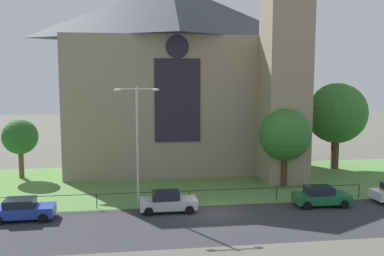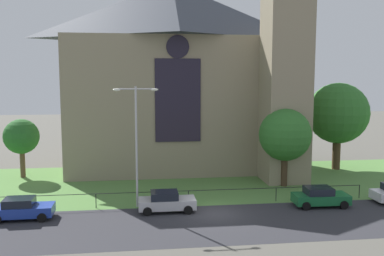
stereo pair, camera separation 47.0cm
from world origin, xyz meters
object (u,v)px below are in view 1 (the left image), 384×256
Objects in this scene: tree_right_far at (336,113)px; parked_car_green at (321,196)px; tree_right_near at (285,135)px; tree_left_far at (20,137)px; parked_car_silver at (168,202)px; streetlamp_near at (137,132)px; parked_car_blue at (23,209)px; church_building at (179,74)px.

tree_right_far reaches higher than parked_car_green.
tree_right_near is 25.55m from tree_left_far.
parked_car_silver is at bearing -147.11° from tree_right_far.
tree_right_far is at bearing 27.36° from streetlamp_near.
tree_right_far is 2.23× the size of parked_car_silver.
tree_right_near is 14.20m from streetlamp_near.
tree_right_near is at bearing 97.68° from parked_car_green.
tree_right_near is 1.68× the size of parked_car_blue.
parked_car_silver and parked_car_green have the same top height.
tree_right_near is 0.77× the size of streetlamp_near.
church_building is at bearing 10.01° from tree_left_far.
church_building is 17.47m from tree_left_far.
tree_left_far is 0.63× the size of streetlamp_near.
tree_right_far is 2.20× the size of parked_car_green.
streetlamp_near is at bearing -44.92° from tree_left_far.
church_building is at bearing 80.66° from parked_car_silver.
tree_right_far is 1.32× the size of tree_right_near.
parked_car_blue is (-8.02, -1.86, -5.03)m from streetlamp_near.
tree_left_far is 16.12m from streetlamp_near.
church_building is 2.82× the size of streetlamp_near.
parked_car_silver is at bearing -151.27° from tree_right_near.
tree_right_far is 23.57m from parked_car_silver.
church_building is at bearing 169.58° from tree_right_far.
church_building is at bearing 132.45° from tree_right_near.
tree_right_near reaches higher than tree_left_far.
parked_car_silver is at bearing -32.80° from streetlamp_near.
church_building is 4.45× the size of tree_left_far.
tree_right_near reaches higher than parked_car_silver.
church_building is 6.14× the size of parked_car_blue.
church_building is 15.59m from streetlamp_near.
tree_right_near is 22.70m from parked_car_blue.
tree_right_far is (16.69, -3.07, -4.20)m from church_building.
tree_right_far is at bearing 22.51° from parked_car_blue.
tree_left_far is at bearing 135.08° from streetlamp_near.
tree_left_far is 14.00m from parked_car_blue.
church_building is 3.65× the size of tree_right_near.
tree_right_near is 1.67× the size of parked_car_green.
church_building is at bearing 122.23° from parked_car_green.
church_building is 6.18× the size of parked_car_silver.
parked_car_silver is (-11.19, -6.13, -3.97)m from tree_right_near.
tree_right_far is 32.83m from tree_left_far.
parked_car_green is at bearing -6.51° from streetlamp_near.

